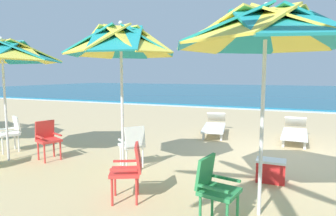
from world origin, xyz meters
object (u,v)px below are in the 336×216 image
object	(u,v)px
plastic_chair_4	(11,132)
cooler_box	(271,170)
plastic_chair_3	(48,138)
plastic_chair_2	(130,168)
sun_lounger_2	(215,126)
beach_umbrella_2	(2,53)
plastic_chair_0	(214,186)
beach_umbrella_1	(121,43)
beach_umbrella_0	(266,31)
sun_lounger_1	(295,132)
plastic_chair_1	(133,143)

from	to	relation	value
plastic_chair_4	cooler_box	size ratio (longest dim) A/B	1.73
plastic_chair_3	cooler_box	size ratio (longest dim) A/B	1.73
plastic_chair_2	sun_lounger_2	size ratio (longest dim) A/B	0.39
beach_umbrella_2	plastic_chair_0	bearing A→B (deg)	-10.71
beach_umbrella_2	beach_umbrella_1	bearing A→B (deg)	2.06
beach_umbrella_0	beach_umbrella_1	distance (m)	2.53
beach_umbrella_0	sun_lounger_1	size ratio (longest dim) A/B	1.29
plastic_chair_1	plastic_chair_3	size ratio (longest dim) A/B	1.00
beach_umbrella_0	plastic_chair_3	world-z (taller)	beach_umbrella_0
plastic_chair_0	cooler_box	bearing A→B (deg)	72.41
plastic_chair_0	plastic_chair_1	bearing A→B (deg)	142.65
sun_lounger_1	plastic_chair_2	bearing A→B (deg)	-114.41
plastic_chair_4	cooler_box	world-z (taller)	plastic_chair_4
sun_lounger_1	sun_lounger_2	world-z (taller)	same
plastic_chair_3	beach_umbrella_2	bearing A→B (deg)	-150.60
cooler_box	plastic_chair_1	bearing A→B (deg)	-175.05
cooler_box	plastic_chair_3	bearing A→B (deg)	-174.00
plastic_chair_0	cooler_box	xyz separation A→B (m)	(0.58, 1.83, -0.30)
plastic_chair_0	plastic_chair_2	bearing A→B (deg)	171.90
beach_umbrella_1	plastic_chair_3	size ratio (longest dim) A/B	3.28
plastic_chair_0	plastic_chair_2	xyz separation A→B (m)	(-1.34, 0.19, 0.00)
sun_lounger_2	plastic_chair_3	bearing A→B (deg)	-124.07
plastic_chair_2	sun_lounger_1	world-z (taller)	plastic_chair_2
beach_umbrella_1	plastic_chair_1	xyz separation A→B (m)	(-0.12, 0.57, -1.95)
plastic_chair_2	sun_lounger_2	bearing A→B (deg)	89.79
plastic_chair_3	sun_lounger_2	distance (m)	5.00
cooler_box	beach_umbrella_1	bearing A→B (deg)	-162.44
plastic_chair_1	beach_umbrella_2	xyz separation A→B (m)	(-2.76, -0.68, 1.86)
sun_lounger_2	plastic_chair_4	bearing A→B (deg)	-136.22
beach_umbrella_0	sun_lounger_1	xyz separation A→B (m)	(0.52, 4.93, -2.16)
sun_lounger_2	beach_umbrella_1	bearing A→B (deg)	-98.27
beach_umbrella_2	sun_lounger_2	distance (m)	6.13
plastic_chair_1	plastic_chair_4	xyz separation A→B (m)	(-3.37, -0.10, 0.00)
sun_lounger_2	plastic_chair_0	bearing A→B (deg)	-76.42
plastic_chair_2	cooler_box	xyz separation A→B (m)	(1.92, 1.64, -0.30)
plastic_chair_1	cooler_box	xyz separation A→B (m)	(2.67, 0.23, -0.30)
plastic_chair_0	cooler_box	world-z (taller)	plastic_chair_0
beach_umbrella_1	sun_lounger_1	distance (m)	5.72
beach_umbrella_0	beach_umbrella_2	size ratio (longest dim) A/B	1.04
cooler_box	plastic_chair_0	bearing A→B (deg)	-107.59
beach_umbrella_1	beach_umbrella_2	xyz separation A→B (m)	(-2.89, -0.10, -0.08)
beach_umbrella_2	plastic_chair_3	bearing A→B (deg)	29.40
plastic_chair_4	cooler_box	distance (m)	6.06
plastic_chair_0	cooler_box	distance (m)	1.94
beach_umbrella_1	beach_umbrella_2	distance (m)	2.89
plastic_chair_0	beach_umbrella_2	distance (m)	5.28
beach_umbrella_1	sun_lounger_2	xyz separation A→B (m)	(0.65, 4.45, -2.16)
plastic_chair_1	plastic_chair_4	size ratio (longest dim) A/B	1.00
plastic_chair_2	plastic_chair_3	bearing A→B (deg)	157.64
beach_umbrella_1	beach_umbrella_2	bearing A→B (deg)	-177.94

